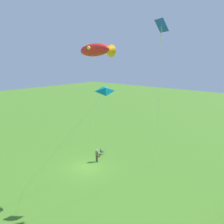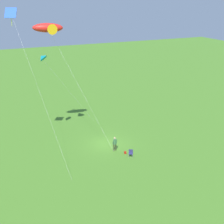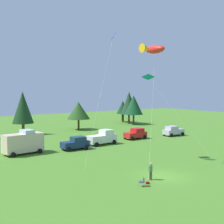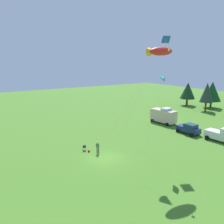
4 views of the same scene
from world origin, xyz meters
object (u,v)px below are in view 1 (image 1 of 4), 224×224
Objects in this scene: backpack_on_grass at (99,156)px; kite_diamond_blue at (161,32)px; folding_chair at (101,151)px; kite_delta_teal at (105,91)px; person_kite_flyer at (97,154)px; kite_large_fish at (98,50)px.

kite_diamond_blue is at bearing 72.09° from backpack_on_grass.
folding_chair is 14.82m from kite_delta_teal.
person_kite_flyer reaches higher than folding_chair.
kite_delta_teal is at bearing -104.04° from folding_chair.
person_kite_flyer is 1.68m from backpack_on_grass.
person_kite_flyer is 0.12× the size of kite_large_fish.
folding_chair is 16.68m from kite_large_fish.
person_kite_flyer is at bearing -129.69° from kite_delta_teal.
kite_large_fish reaches higher than person_kite_flyer.
folding_chair is 0.07× the size of kite_delta_teal.
kite_diamond_blue is at bearing -81.39° from folding_chair.
kite_diamond_blue is at bearing -93.76° from person_kite_flyer.
backpack_on_grass is 0.03× the size of kite_delta_teal.
kite_large_fish is (6.50, 6.47, 13.74)m from backpack_on_grass.
kite_delta_teal is at bearing -120.33° from person_kite_flyer.
kite_large_fish is (5.36, 5.65, 12.83)m from person_kite_flyer.
kite_delta_teal is at bearing 79.66° from kite_large_fish.
person_kite_flyer is 5.44× the size of backpack_on_grass.
kite_diamond_blue is 6.44m from kite_delta_teal.
backpack_on_grass is 0.02× the size of kite_large_fish.
kite_large_fish is 3.43m from kite_delta_teal.
kite_delta_teal is at bearing -43.27° from kite_diamond_blue.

